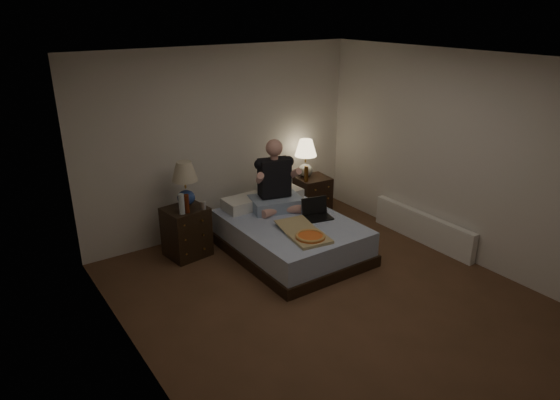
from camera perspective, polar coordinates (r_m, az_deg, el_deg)
floor at (r=5.54m, az=5.38°, el=-11.06°), size 4.00×4.50×0.00m
ceiling at (r=4.70m, az=6.46°, el=15.60°), size 4.00×4.50×0.00m
wall_back at (r=6.77m, az=-6.53°, el=6.62°), size 4.00×0.00×2.50m
wall_front at (r=3.73m, az=28.91°, el=-8.93°), size 4.00×0.00×2.50m
wall_left at (r=4.08m, az=-16.28°, el=-4.42°), size 0.00×4.50×2.50m
wall_right at (r=6.40m, az=19.76°, el=4.61°), size 0.00×4.50×2.50m
bed at (r=6.34m, az=1.21°, el=-4.23°), size 1.33×1.78×0.44m
nightstand_left at (r=6.35m, az=-10.64°, el=-3.59°), size 0.55×0.50×0.64m
nightstand_right at (r=7.45m, az=3.73°, el=0.42°), size 0.49×0.45×0.60m
lamp_left at (r=6.23m, az=-10.78°, el=1.86°), size 0.34×0.34×0.56m
lamp_right at (r=7.30m, az=2.94°, el=4.78°), size 0.36×0.36×0.56m
water_bottle at (r=6.02m, az=-11.18°, el=-0.46°), size 0.07×0.07×0.25m
soda_can at (r=6.14m, az=-8.77°, el=-0.61°), size 0.07×0.07×0.10m
beer_bottle_left at (r=6.05m, az=-10.61°, el=-0.41°), size 0.06×0.06×0.23m
beer_bottle_right at (r=7.14m, az=3.02°, el=3.01°), size 0.06×0.06×0.23m
person at (r=6.45m, az=-0.50°, el=2.83°), size 0.77×0.67×0.93m
laptop at (r=6.29m, az=4.39°, el=-1.10°), size 0.39×0.35×0.24m
pizza_box at (r=5.74m, az=3.48°, el=-4.24°), size 0.51×0.81×0.08m
radiator at (r=6.91m, az=15.96°, el=-3.05°), size 0.10×1.60×0.40m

